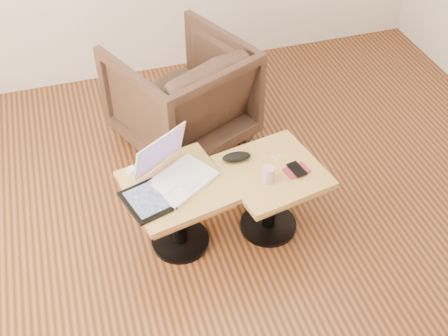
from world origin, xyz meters
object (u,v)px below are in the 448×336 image
object	(u,v)px
striped_cup	(268,174)
laptop	(174,171)
side_table_right	(271,185)
side_table_left	(177,200)
armchair	(181,94)

from	to	relation	value
striped_cup	laptop	bearing A→B (deg)	160.63
side_table_right	side_table_left	bearing A→B (deg)	165.23
side_table_left	side_table_right	bearing A→B (deg)	-15.67
side_table_right	laptop	size ratio (longest dim) A/B	1.32
armchair	laptop	bearing A→B (deg)	50.53
striped_cup	armchair	xyz separation A→B (m)	(-0.23, 1.06, -0.15)
side_table_left	side_table_right	world-z (taller)	same
laptop	armchair	world-z (taller)	armchair
side_table_left	striped_cup	distance (m)	0.52
side_table_right	armchair	xyz separation A→B (m)	(-0.28, 0.99, 0.02)
side_table_left	laptop	distance (m)	0.18
striped_cup	armchair	bearing A→B (deg)	101.99
side_table_right	armchair	world-z (taller)	armchair
side_table_right	striped_cup	bearing A→B (deg)	-138.01
side_table_right	armchair	bearing A→B (deg)	95.24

